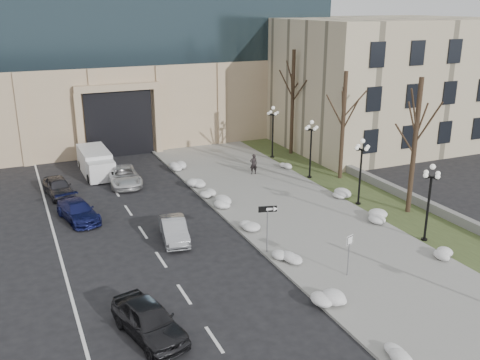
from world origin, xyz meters
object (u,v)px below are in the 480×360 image
object	(u,v)px
car_d	(123,176)
lamppost_d	(273,125)
lamppost_c	(311,141)
car_a	(149,320)
lamppost_a	(430,192)
one_way_sign	(271,215)
car_c	(78,211)
lamppost_b	(361,163)
pedestrian	(254,164)
car_b	(174,230)
box_truck	(96,163)
keep_sign	(349,247)
car_e	(58,187)

from	to	relation	value
car_d	lamppost_d	distance (m)	14.22
car_d	lamppost_c	world-z (taller)	lamppost_c
car_a	lamppost_a	bearing A→B (deg)	-4.69
lamppost_a	one_way_sign	bearing A→B (deg)	166.24
car_a	car_c	size ratio (longest dim) A/B	1.01
lamppost_d	lamppost_b	bearing A→B (deg)	-90.00
lamppost_b	lamppost_c	distance (m)	6.50
car_a	car_d	world-z (taller)	car_a
pedestrian	lamppost_d	world-z (taller)	lamppost_d
car_c	lamppost_d	size ratio (longest dim) A/B	0.92
one_way_sign	lamppost_c	distance (m)	14.09
car_b	box_truck	size ratio (longest dim) A/B	0.65
box_truck	one_way_sign	size ratio (longest dim) A/B	2.13
car_b	lamppost_c	distance (m)	15.22
keep_sign	lamppost_b	bearing A→B (deg)	32.32
lamppost_b	one_way_sign	bearing A→B (deg)	-154.60
car_b	lamppost_d	bearing A→B (deg)	53.91
one_way_sign	lamppost_d	world-z (taller)	lamppost_d
car_a	pedestrian	xyz separation A→B (m)	(13.46, 18.24, 0.20)
one_way_sign	keep_sign	world-z (taller)	one_way_sign
car_c	box_truck	size ratio (longest dim) A/B	0.72
lamppost_c	car_c	bearing A→B (deg)	-175.66
car_a	car_b	size ratio (longest dim) A/B	1.12
car_b	one_way_sign	bearing A→B (deg)	-33.31
car_b	box_truck	world-z (taller)	box_truck
car_b	pedestrian	xyz separation A→B (m)	(9.65, 9.45, 0.30)
lamppost_b	lamppost_c	size ratio (longest dim) A/B	1.00
keep_sign	car_d	bearing A→B (deg)	91.60
keep_sign	lamppost_d	size ratio (longest dim) A/B	0.49
lamppost_a	lamppost_b	xyz separation A→B (m)	(0.00, 6.50, 0.00)
car_e	lamppost_d	xyz separation A→B (m)	(18.74, 2.53, 2.38)
car_c	lamppost_c	bearing A→B (deg)	-7.81
pedestrian	lamppost_d	xyz separation A→B (m)	(3.72, 3.89, 2.12)
keep_sign	lamppost_c	world-z (taller)	lamppost_c
car_c	lamppost_b	bearing A→B (deg)	-27.97
car_a	pedestrian	distance (m)	22.67
pedestrian	lamppost_c	xyz separation A→B (m)	(3.72, -2.61, 2.12)
lamppost_c	lamppost_b	bearing A→B (deg)	-90.00
car_a	car_d	distance (m)	20.52
car_a	lamppost_d	xyz separation A→B (m)	(17.18, 22.13, 2.32)
keep_sign	lamppost_d	distance (m)	22.32
car_a	one_way_sign	xyz separation A→B (m)	(8.15, 4.84, 1.62)
car_e	lamppost_b	distance (m)	21.60
car_a	car_c	xyz separation A→B (m)	(-0.92, 14.26, -0.12)
one_way_sign	lamppost_b	bearing A→B (deg)	40.70
keep_sign	lamppost_a	xyz separation A→B (m)	(6.63, 1.77, 1.37)
car_e	lamppost_b	xyz separation A→B (m)	(18.74, -10.47, 2.38)
car_d	lamppost_b	bearing A→B (deg)	-37.08
box_truck	lamppost_c	size ratio (longest dim) A/B	1.29
box_truck	lamppost_a	distance (m)	26.30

